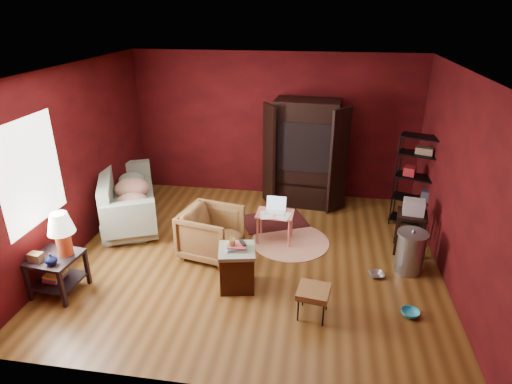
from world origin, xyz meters
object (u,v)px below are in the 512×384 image
side_table (59,246)px  wire_shelving (421,178)px  laptop_desk (275,216)px  armchair (211,231)px  tv_armoire (305,152)px  sofa (128,201)px  hamper (237,267)px

side_table → wire_shelving: bearing=28.2°
side_table → laptop_desk: bearing=33.9°
armchair → tv_armoire: (1.29, 2.10, 0.63)m
sofa → side_table: size_ratio=1.61×
sofa → tv_armoire: (3.04, 1.19, 0.69)m
armchair → wire_shelving: (3.27, 1.50, 0.47)m
armchair → side_table: 2.11m
wire_shelving → sofa: bearing=-153.5°
laptop_desk → tv_armoire: tv_armoire is taller
armchair → side_table: (-1.73, -1.19, 0.27)m
sofa → side_table: bearing=161.8°
armchair → wire_shelving: bearing=-53.3°
laptop_desk → tv_armoire: bearing=78.1°
hamper → tv_armoire: (0.74, 2.85, 0.74)m
armchair → laptop_desk: armchair is taller
side_table → wire_shelving: wire_shelving is taller
armchair → laptop_desk: bearing=-45.3°
side_table → tv_armoire: 4.48m
side_table → hamper: 2.35m
hamper → sofa: bearing=144.1°
tv_armoire → laptop_desk: bearing=-99.2°
hamper → tv_armoire: tv_armoire is taller
sofa → armchair: 1.97m
hamper → laptop_desk: 1.38m
side_table → hamper: bearing=11.0°
sofa → laptop_desk: laptop_desk is taller
sofa → wire_shelving: 5.08m
sofa → side_table: side_table is taller
hamper → tv_armoire: size_ratio=0.34×
sofa → wire_shelving: bearing=-102.2°
armchair → side_table: size_ratio=0.72×
side_table → laptop_desk: size_ratio=1.58×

